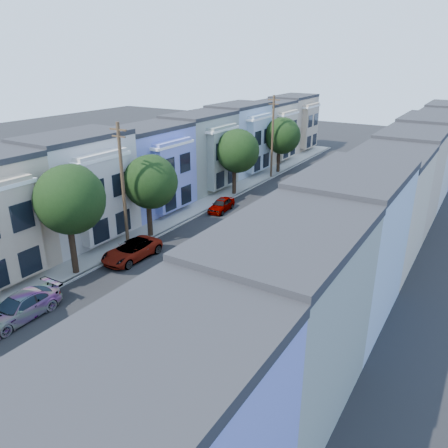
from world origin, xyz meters
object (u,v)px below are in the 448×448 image
parked_right_d (360,185)px  parked_right_a (142,371)px  utility_pole_far (272,137)px  fedex_truck (241,236)px  tree_d (237,151)px  lead_sedan (276,220)px  motorcycle (93,431)px  parked_right_c (327,212)px  tree_b (69,200)px  parked_right_b (206,317)px  tree_far_r (384,157)px  utility_pole_near (123,188)px  tree_e (282,136)px  tree_c (150,182)px  parked_left_b (20,308)px  parked_left_c (132,251)px  parked_left_d (221,205)px

parked_right_d → parked_right_a: bearing=-94.8°
utility_pole_far → fedex_truck: bearing=-69.7°
tree_d → lead_sedan: (7.91, -6.48, -4.31)m
tree_d → utility_pole_far: bearing=90.0°
fedex_truck → motorcycle: fedex_truck is taller
parked_right_d → tree_d: bearing=-145.2°
fedex_truck → parked_right_c: size_ratio=1.14×
tree_d → parked_right_d: tree_d is taller
tree_b → parked_right_b: size_ratio=1.92×
tree_d → parked_right_a: 30.64m
utility_pole_far → parked_right_b: (11.20, -31.49, -4.52)m
tree_far_r → utility_pole_near: utility_pole_near is taller
tree_e → parked_right_c: 18.16m
utility_pole_near → parked_right_b: (11.20, -5.49, -4.52)m
parked_right_a → parked_right_c: bearing=93.1°
utility_pole_far → tree_c: bearing=-90.0°
tree_c → parked_right_a: tree_c is taller
parked_left_b → utility_pole_near: bearing=96.4°
parked_left_c → parked_right_b: size_ratio=1.20×
parked_right_a → parked_right_b: bearing=93.1°
tree_e → parked_right_d: tree_e is taller
tree_e → parked_left_d: tree_e is taller
parked_left_b → motorcycle: bearing=-21.6°
parked_left_b → parked_right_d: 38.41m
tree_c → parked_right_a: (11.20, -13.99, -4.25)m
parked_left_c → parked_right_d: bearing=72.1°
lead_sedan → tree_e: bearing=105.1°
utility_pole_near → fedex_truck: utility_pole_near is taller
tree_c → parked_left_c: (1.40, -4.13, -4.23)m
tree_b → tree_c: size_ratio=1.12×
parked_left_c → tree_c: bearing=110.4°
parked_right_c → parked_left_b: bearing=-111.3°
fedex_truck → parked_left_c: size_ratio=1.22×
tree_far_r → utility_pole_near: bearing=-115.5°
motorcycle → utility_pole_far: bearing=116.0°
tree_d → parked_right_d: (11.20, 9.28, -4.33)m
utility_pole_far → parked_right_c: utility_pole_far is taller
parked_right_a → motorcycle: 3.57m
parked_left_d → parked_right_b: bearing=-66.5°
utility_pole_near → parked_right_c: (11.20, 15.06, -4.40)m
tree_b → tree_e: bearing=90.0°
lead_sedan → parked_right_b: size_ratio=0.96×
parked_left_d → parked_right_a: size_ratio=0.83×
tree_b → parked_left_d: tree_b is taller
tree_b → lead_sedan: tree_b is taller
tree_d → parked_right_b: bearing=-63.8°
tree_far_r → parked_left_d: 19.98m
tree_c → parked_left_b: 14.35m
utility_pole_far → parked_left_b: bearing=-87.8°
tree_e → parked_right_a: (11.20, -39.67, -4.23)m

